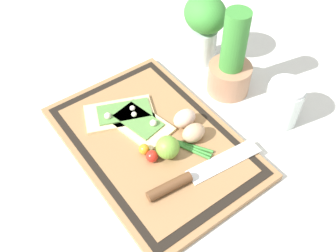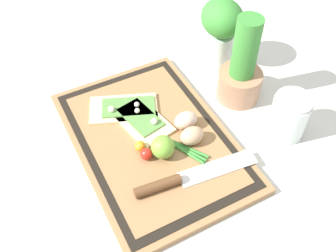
% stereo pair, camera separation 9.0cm
% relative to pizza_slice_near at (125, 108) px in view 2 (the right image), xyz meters
% --- Properties ---
extents(ground_plane, '(6.00, 6.00, 0.00)m').
position_rel_pizza_slice_near_xyz_m(ground_plane, '(0.11, 0.02, -0.02)').
color(ground_plane, silver).
extents(cutting_board, '(0.49, 0.33, 0.02)m').
position_rel_pizza_slice_near_xyz_m(cutting_board, '(0.11, 0.02, -0.01)').
color(cutting_board, '#997047').
rests_on(cutting_board, ground_plane).
extents(pizza_slice_near, '(0.15, 0.19, 0.02)m').
position_rel_pizza_slice_near_xyz_m(pizza_slice_near, '(0.00, 0.00, 0.00)').
color(pizza_slice_near, beige).
rests_on(pizza_slice_near, cutting_board).
extents(pizza_slice_far, '(0.16, 0.12, 0.02)m').
position_rel_pizza_slice_near_xyz_m(pizza_slice_far, '(0.06, 0.02, 0.00)').
color(pizza_slice_far, beige).
rests_on(pizza_slice_far, cutting_board).
extents(knife, '(0.06, 0.28, 0.02)m').
position_rel_pizza_slice_near_xyz_m(knife, '(0.24, 0.01, 0.00)').
color(knife, silver).
rests_on(knife, cutting_board).
extents(egg_brown, '(0.04, 0.06, 0.04)m').
position_rel_pizza_slice_near_xyz_m(egg_brown, '(0.16, 0.09, 0.02)').
color(egg_brown, tan).
rests_on(egg_brown, cutting_board).
extents(egg_pink, '(0.04, 0.06, 0.04)m').
position_rel_pizza_slice_near_xyz_m(egg_pink, '(0.12, 0.10, 0.02)').
color(egg_pink, beige).
rests_on(egg_pink, cutting_board).
extents(lime, '(0.05, 0.05, 0.05)m').
position_rel_pizza_slice_near_xyz_m(lime, '(0.16, 0.02, 0.02)').
color(lime, '#70A838').
rests_on(lime, cutting_board).
extents(cherry_tomato_red, '(0.03, 0.03, 0.03)m').
position_rel_pizza_slice_near_xyz_m(cherry_tomato_red, '(0.16, -0.02, 0.01)').
color(cherry_tomato_red, red).
rests_on(cherry_tomato_red, cutting_board).
extents(cherry_tomato_yellow, '(0.02, 0.02, 0.02)m').
position_rel_pizza_slice_near_xyz_m(cherry_tomato_yellow, '(0.13, -0.02, 0.01)').
color(cherry_tomato_yellow, orange).
rests_on(cherry_tomato_yellow, cutting_board).
extents(scallion_bunch, '(0.24, 0.15, 0.01)m').
position_rel_pizza_slice_near_xyz_m(scallion_bunch, '(0.11, 0.03, -0.00)').
color(scallion_bunch, '#388433').
rests_on(scallion_bunch, cutting_board).
extents(herb_pot, '(0.11, 0.11, 0.23)m').
position_rel_pizza_slice_near_xyz_m(herb_pot, '(0.07, 0.28, 0.06)').
color(herb_pot, '#AD7A5B').
rests_on(herb_pot, ground_plane).
extents(sauce_jar, '(0.09, 0.09, 0.11)m').
position_rel_pizza_slice_near_xyz_m(sauce_jar, '(0.22, 0.31, 0.02)').
color(sauce_jar, silver).
rests_on(sauce_jar, ground_plane).
extents(herb_glass, '(0.12, 0.10, 0.20)m').
position_rel_pizza_slice_near_xyz_m(herb_glass, '(-0.06, 0.31, 0.09)').
color(herb_glass, silver).
rests_on(herb_glass, ground_plane).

